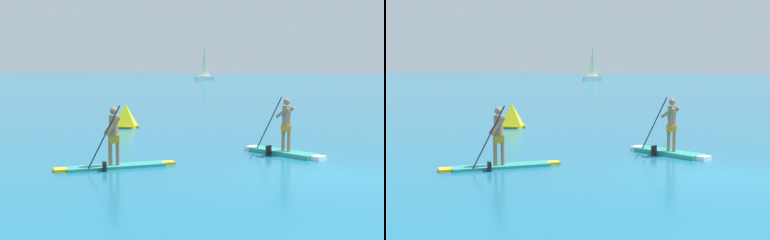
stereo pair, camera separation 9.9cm
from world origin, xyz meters
The scene contains 5 objects.
ground centered at (0.00, 0.00, 0.00)m, with size 440.00×440.00×0.00m, color #196B8C.
paddleboarder_near_left centered at (-6.01, -0.26, 0.40)m, with size 2.99×2.32×1.84m.
paddleboarder_mid_center centered at (-1.68, 3.21, 0.35)m, with size 2.73×1.95×1.90m.
race_marker_buoy centered at (-9.58, 9.03, 0.48)m, with size 1.45×1.45×1.10m.
sailboat_left_horizon centered at (-27.23, 94.04, 1.04)m, with size 3.96×3.39×7.03m.
Camera 1 is at (-0.05, -13.60, 2.81)m, focal length 49.06 mm.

